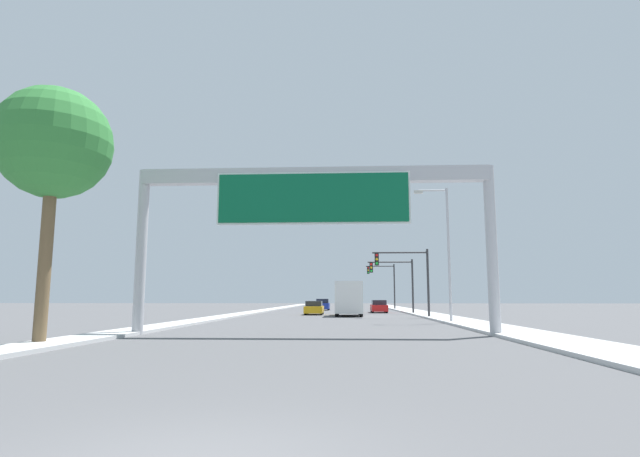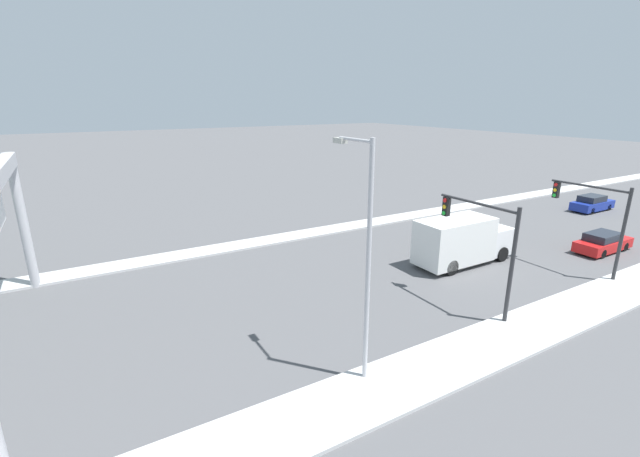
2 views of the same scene
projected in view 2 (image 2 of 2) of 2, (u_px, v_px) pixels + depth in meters
median_strip_left at (498, 201)px, 46.02m from camera, size 2.00×120.00×0.15m
car_mid_left at (459, 232)px, 33.11m from camera, size 1.79×4.65×1.37m
car_near_left at (603, 243)px, 30.69m from camera, size 1.78×4.78×1.43m
car_far_left at (592, 203)px, 42.08m from camera, size 1.85×4.78×1.54m
truck_box_primary at (462, 241)px, 28.14m from camera, size 2.49×7.22×3.17m
traffic_light_near_intersection at (486, 237)px, 21.10m from camera, size 4.81×0.32×5.86m
traffic_light_mid_block at (597, 213)px, 25.96m from camera, size 4.79×0.32×5.74m
street_lamp_right at (365, 247)px, 15.40m from camera, size 2.36×0.28×9.31m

